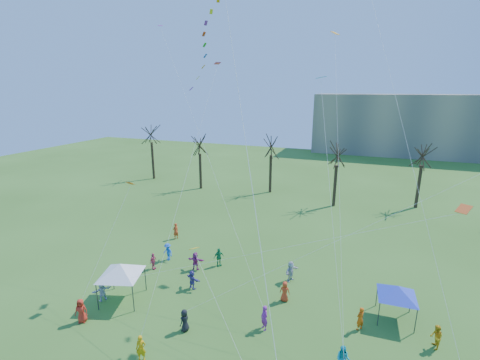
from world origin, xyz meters
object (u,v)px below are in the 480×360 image
at_px(distant_building, 440,126).
at_px(big_box_kite, 213,31).
at_px(canopy_tent_white, 121,269).
at_px(canopy_tent_blue, 397,291).

xyz_separation_m(distant_building, big_box_kite, (-25.12, -76.76, 11.89)).
distance_m(distant_building, canopy_tent_white, 83.81).
height_order(distant_building, canopy_tent_white, distant_building).
bearing_deg(big_box_kite, canopy_tent_blue, 24.35).
xyz_separation_m(big_box_kite, canopy_tent_white, (-8.39, 0.08, -16.69)).
bearing_deg(distant_building, canopy_tent_blue, -100.66).
bearing_deg(distant_building, big_box_kite, -108.12).
relative_size(big_box_kite, canopy_tent_blue, 6.62).
height_order(distant_building, big_box_kite, big_box_kite).
distance_m(distant_building, big_box_kite, 81.63).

